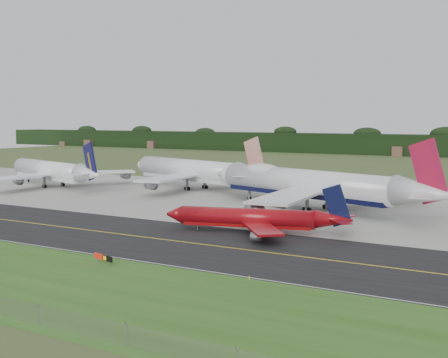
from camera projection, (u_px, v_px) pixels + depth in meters
ground at (170, 235)px, 115.42m from camera, size 600.00×600.00×0.00m
grass_verge at (20, 276)px, 85.60m from camera, size 400.00×30.00×0.01m
taxiway at (157, 239)px, 112.01m from camera, size 400.00×32.00×0.02m
apron at (288, 203)px, 158.86m from camera, size 400.00×78.00×0.01m
taxiway_centreline at (157, 239)px, 112.01m from camera, size 400.00×0.40×0.00m
taxiway_edge_line at (97, 255)px, 98.81m from camera, size 400.00×0.25×0.00m
jet_ba_747 at (313, 185)px, 146.30m from camera, size 68.96×55.64×17.81m
jet_red_737 at (257, 219)px, 117.56m from camera, size 35.54×28.36×9.74m
jet_navy_gold at (53, 171)px, 195.97m from camera, size 56.61×48.06×14.94m
jet_star_tail at (196, 171)px, 188.73m from camera, size 61.80×50.36×16.66m
taxiway_sign at (103, 258)px, 92.13m from camera, size 4.41×1.24×1.50m
edge_marker_center at (106, 256)px, 96.56m from camera, size 0.16×0.16×0.50m
edge_marker_right at (249, 278)px, 83.49m from camera, size 0.16×0.16×0.50m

